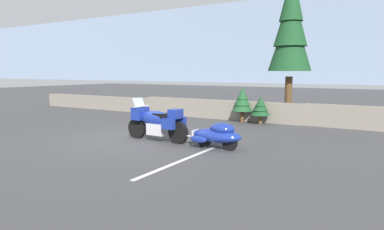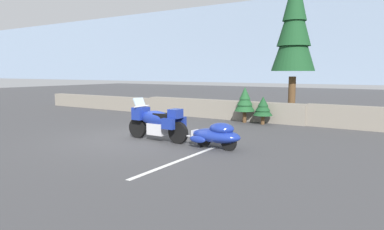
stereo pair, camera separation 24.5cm
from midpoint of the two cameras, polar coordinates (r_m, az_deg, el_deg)
ground_plane at (r=11.30m, az=-10.32°, el=-3.99°), size 80.00×80.00×0.00m
stone_guard_wall at (r=16.07m, az=4.15°, el=0.92°), size 24.00×0.57×0.89m
distant_ridgeline at (r=104.63m, az=27.52°, el=9.57°), size 240.00×80.00×16.00m
touring_motorcycle at (r=10.85m, az=-6.57°, el=-1.04°), size 2.31×0.77×1.33m
car_shaped_trailer at (r=9.69m, az=3.46°, el=-3.26°), size 2.21×0.79×0.76m
pine_tree_tall at (r=16.68m, az=15.71°, el=14.08°), size 1.96×1.96×6.78m
pine_sapling_near at (r=14.86m, az=7.92°, el=2.44°), size 0.88×0.88×1.53m
pine_sapling_farther at (r=14.47m, az=10.88°, el=1.33°), size 0.80×0.80×1.16m
parking_stripe_marker at (r=8.46m, az=-2.71°, el=-7.63°), size 0.12×3.60×0.01m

